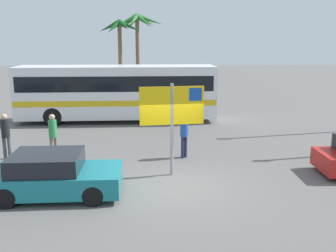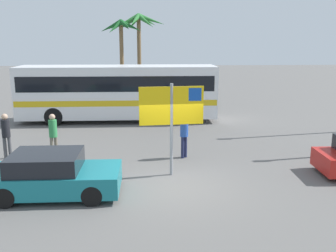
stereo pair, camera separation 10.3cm
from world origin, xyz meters
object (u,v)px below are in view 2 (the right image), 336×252
Objects in this scene: bus_front_coach at (118,90)px; pedestrian_by_bus at (53,132)px; car_teal at (53,175)px; pedestrian_near_sign at (6,132)px; ferry_sign at (173,109)px; pedestrian_crossing_lot at (184,131)px.

bus_front_coach reaches higher than pedestrian_by_bus.
car_teal is 4.69m from pedestrian_near_sign.
ferry_sign is 1.79× the size of pedestrian_by_bus.
pedestrian_near_sign is at bearing 124.77° from car_teal.
ferry_sign reaches higher than pedestrian_crossing_lot.
pedestrian_crossing_lot is (7.01, -0.26, -0.00)m from pedestrian_near_sign.
ferry_sign reaches higher than bus_front_coach.
pedestrian_by_bus is 1.83m from pedestrian_near_sign.
bus_front_coach is at bearing 125.38° from pedestrian_by_bus.
pedestrian_by_bus is (-2.06, -7.15, -0.72)m from bus_front_coach.
pedestrian_near_sign is 1.00× the size of pedestrian_crossing_lot.
pedestrian_near_sign is at bearing -118.50° from bus_front_coach.
pedestrian_crossing_lot is at bearing 67.78° from ferry_sign.
pedestrian_by_bus is at bearing 102.33° from car_teal.
ferry_sign is 6.91m from pedestrian_near_sign.
bus_front_coach is 6.17× the size of pedestrian_near_sign.
ferry_sign is at bearing -119.77° from pedestrian_near_sign.
bus_front_coach reaches higher than pedestrian_crossing_lot.
pedestrian_near_sign is (-6.42, 2.22, -1.25)m from ferry_sign.
pedestrian_by_bus is at bearing -106.04° from bus_front_coach.
ferry_sign is 2.40m from pedestrian_crossing_lot.
pedestrian_crossing_lot is at bearing 39.16° from car_teal.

